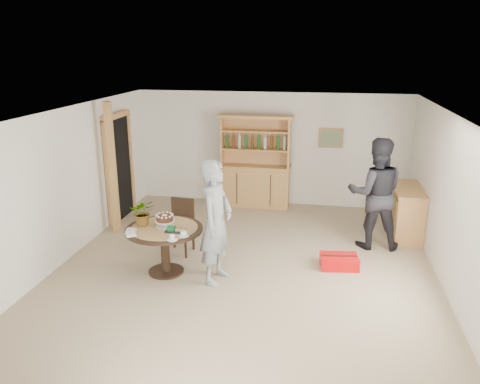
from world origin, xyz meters
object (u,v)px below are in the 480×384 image
object	(u,v)px
sideboard	(406,212)
dining_table	(165,237)
red_suitcase	(339,262)
teen_boy	(216,222)
adult_person	(375,194)
dining_chair	(181,222)
hutch	(255,176)

from	to	relation	value
sideboard	dining_table	world-z (taller)	sideboard
sideboard	red_suitcase	distance (m)	2.07
teen_boy	red_suitcase	distance (m)	2.18
teen_boy	adult_person	distance (m)	3.00
dining_chair	teen_boy	distance (m)	1.32
dining_table	adult_person	world-z (taller)	adult_person
sideboard	teen_boy	xyz separation A→B (m)	(-3.10, -2.36, 0.47)
dining_table	teen_boy	bearing A→B (deg)	-6.71
teen_boy	adult_person	xyz separation A→B (m)	(2.45, 1.73, 0.04)
dining_table	adult_person	distance (m)	3.70
sideboard	dining_chair	distance (m)	4.20
dining_chair	dining_table	bearing A→B (deg)	-85.42
sideboard	hutch	bearing A→B (deg)	157.79
hutch	dining_table	world-z (taller)	hutch
dining_chair	adult_person	bearing A→B (deg)	18.77
dining_chair	red_suitcase	distance (m)	2.74
sideboard	dining_table	xyz separation A→B (m)	(-3.95, -2.26, 0.13)
dining_table	red_suitcase	world-z (taller)	dining_table
teen_boy	red_suitcase	size ratio (longest dim) A/B	2.93
sideboard	red_suitcase	xyz separation A→B (m)	(-1.25, -1.61, -0.37)
dining_chair	sideboard	bearing A→B (deg)	24.99
dining_table	dining_chair	world-z (taller)	dining_chair
hutch	sideboard	size ratio (longest dim) A/B	1.62
hutch	sideboard	distance (m)	3.29
sideboard	dining_chair	size ratio (longest dim) A/B	1.33
sideboard	red_suitcase	size ratio (longest dim) A/B	1.95
dining_table	dining_chair	size ratio (longest dim) A/B	1.27
dining_table	dining_chair	bearing A→B (deg)	89.52
dining_chair	red_suitcase	size ratio (longest dim) A/B	1.46
sideboard	teen_boy	bearing A→B (deg)	-142.75
dining_table	adult_person	xyz separation A→B (m)	(3.30, 1.63, 0.38)
red_suitcase	teen_boy	bearing A→B (deg)	-165.11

